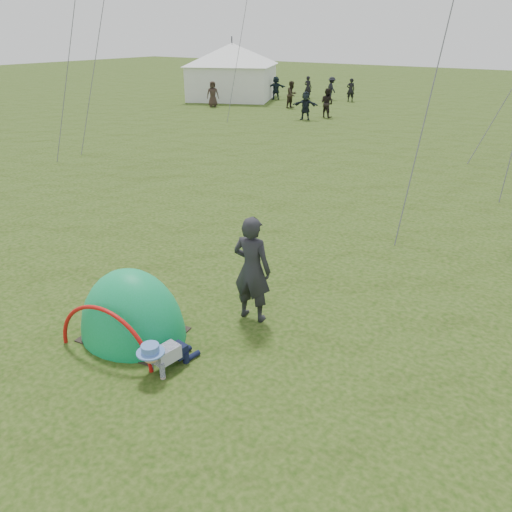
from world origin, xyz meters
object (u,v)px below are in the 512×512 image
Objects in this scene: crawling_toddler at (163,354)px; event_marquee at (232,69)px; popup_tent at (134,335)px; standing_adult at (252,269)px.

crawling_toddler is 32.96m from event_marquee.
popup_tent is at bearing 166.45° from crawling_toddler.
standing_adult reaches higher than popup_tent.
popup_tent reaches higher than crawling_toddler.
popup_tent is at bearing 43.99° from standing_adult.
event_marquee is (-19.15, 24.88, 1.11)m from standing_adult.
standing_adult is 31.42m from event_marquee.
crawling_toddler is at bearing 77.18° from standing_adult.
crawling_toddler is 1.23m from popup_tent.
standing_adult is (1.35, 1.63, 0.98)m from popup_tent.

